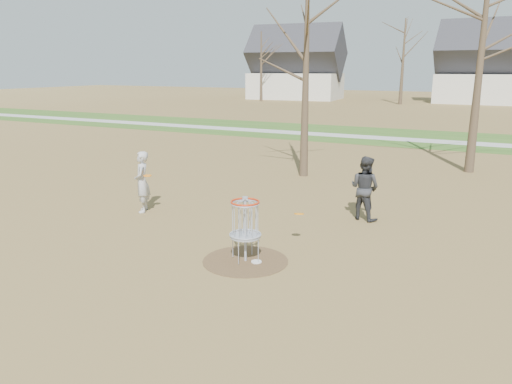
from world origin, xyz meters
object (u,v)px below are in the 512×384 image
disc_grounded (256,262)px  disc_golf_basket (245,219)px  player_standing (142,182)px  player_throwing (365,188)px

disc_grounded → disc_golf_basket: bearing=-174.4°
player_standing → player_throwing: (5.72, 2.05, -0.00)m
player_throwing → disc_golf_basket: size_ratio=1.26×
player_throwing → disc_grounded: player_throwing is taller
player_throwing → disc_grounded: 4.28m
player_standing → disc_grounded: size_ratio=7.75×
player_standing → disc_grounded: bearing=34.8°
disc_golf_basket → player_standing: bearing=154.9°
player_standing → disc_golf_basket: (4.29, -2.01, 0.06)m
player_standing → disc_golf_basket: bearing=33.4°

